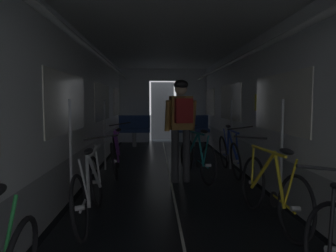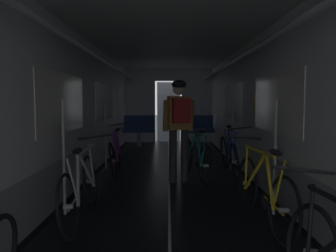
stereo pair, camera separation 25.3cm
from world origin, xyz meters
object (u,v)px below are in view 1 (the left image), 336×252
(bench_seat_far_right, at_px, (193,128))
(person_cyclist_aisle, at_px, (181,119))
(bicycle_teal_in_aisle, at_px, (197,157))
(bicycle_silver, at_px, (89,189))
(bicycle_yellow, at_px, (271,190))
(bench_seat_far_left, at_px, (134,128))
(bicycle_purple, at_px, (115,154))
(bicycle_blue, at_px, (229,154))

(bench_seat_far_right, xyz_separation_m, person_cyclist_aisle, (-0.73, -4.44, 0.50))
(person_cyclist_aisle, xyz_separation_m, bicycle_teal_in_aisle, (0.30, 0.26, -0.69))
(person_cyclist_aisle, bearing_deg, bench_seat_far_right, 80.69)
(bench_seat_far_right, distance_m, bicycle_silver, 6.48)
(bicycle_yellow, bearing_deg, person_cyclist_aisle, 114.84)
(bench_seat_far_left, bearing_deg, bicycle_teal_in_aisle, -71.80)
(bench_seat_far_right, height_order, bicycle_purple, bicycle_purple)
(bicycle_silver, distance_m, bicycle_teal_in_aisle, 2.50)
(bench_seat_far_left, relative_size, bicycle_yellow, 0.58)
(bicycle_yellow, distance_m, bicycle_teal_in_aisle, 2.20)
(bench_seat_far_left, distance_m, bicycle_silver, 6.19)
(person_cyclist_aisle, bearing_deg, bicycle_teal_in_aisle, 41.00)
(bench_seat_far_left, relative_size, person_cyclist_aisle, 0.57)
(bicycle_purple, height_order, person_cyclist_aisle, person_cyclist_aisle)
(bicycle_silver, bearing_deg, bicycle_yellow, -3.28)
(bicycle_blue, bearing_deg, bicycle_purple, 178.19)
(bench_seat_far_left, xyz_separation_m, bench_seat_far_right, (1.80, 0.00, 0.00))
(bench_seat_far_left, distance_m, bicycle_purple, 3.76)
(bench_seat_far_left, xyz_separation_m, bicycle_yellow, (1.94, -6.30, -0.18))
(bicycle_yellow, bearing_deg, bicycle_purple, 128.82)
(bicycle_silver, bearing_deg, bench_seat_far_left, 88.96)
(bicycle_purple, distance_m, bicycle_teal_in_aisle, 1.55)
(bicycle_silver, xyz_separation_m, bicycle_teal_in_aisle, (1.49, 2.01, 0.00))
(bicycle_silver, relative_size, person_cyclist_aisle, 0.98)
(bench_seat_far_right, relative_size, bicycle_yellow, 0.58)
(bench_seat_far_left, relative_size, bicycle_teal_in_aisle, 0.59)
(bench_seat_far_right, bearing_deg, bench_seat_far_left, 180.00)
(bicycle_silver, bearing_deg, bicycle_purple, 90.07)
(bench_seat_far_left, bearing_deg, bicycle_purple, -91.77)
(bicycle_teal_in_aisle, bearing_deg, bicycle_blue, 28.16)
(bicycle_yellow, relative_size, bicycle_teal_in_aisle, 1.02)
(bicycle_purple, bearing_deg, bicycle_yellow, -51.18)
(bicycle_purple, distance_m, person_cyclist_aisle, 1.54)
(bench_seat_far_left, xyz_separation_m, bicycle_blue, (2.04, -3.82, -0.19))
(bench_seat_far_right, bearing_deg, bicycle_teal_in_aisle, -95.84)
(bench_seat_far_left, bearing_deg, bicycle_blue, -61.91)
(bicycle_silver, height_order, bicycle_purple, bicycle_purple)
(bicycle_yellow, height_order, person_cyclist_aisle, person_cyclist_aisle)
(bicycle_silver, height_order, bicycle_teal_in_aisle, bicycle_silver)
(bicycle_purple, bearing_deg, bicycle_silver, -89.93)
(bicycle_silver, height_order, bicycle_blue, bicycle_silver)
(bicycle_yellow, height_order, bicycle_teal_in_aisle, bicycle_yellow)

